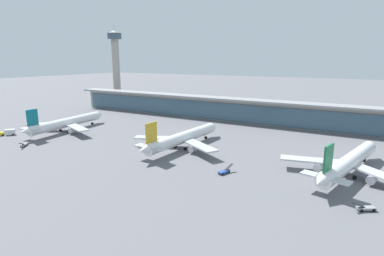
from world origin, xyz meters
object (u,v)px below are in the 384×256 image
object	(u,v)px
safety_cone_alpha	(44,139)
safety_cone_bravo	(32,137)
service_truck_by_tail_grey	(365,208)
service_truck_at_far_stand_blue	(225,171)
airliner_left_stand	(66,123)
airliner_centre_stand	(182,138)
control_tower	(116,61)
service_truck_under_wing_yellow	(8,132)
airliner_right_stand	(348,163)
service_truck_on_taxiway_grey	(24,145)

from	to	relation	value
safety_cone_alpha	safety_cone_bravo	xyz separation A→B (m)	(-9.99, -0.12, 0.00)
service_truck_by_tail_grey	service_truck_at_far_stand_blue	xyz separation A→B (m)	(-43.81, 6.41, 0.00)
airliner_left_stand	airliner_centre_stand	distance (m)	74.05
service_truck_by_tail_grey	safety_cone_alpha	xyz separation A→B (m)	(-141.65, 4.07, -0.49)
airliner_centre_stand	control_tower	world-z (taller)	control_tower
airliner_centre_stand	service_truck_under_wing_yellow	distance (m)	96.35
airliner_right_stand	control_tower	xyz separation A→B (m)	(-191.87, 91.12, 32.69)
airliner_right_stand	service_truck_on_taxiway_grey	size ratio (longest dim) A/B	9.16
safety_cone_alpha	airliner_right_stand	bearing A→B (deg)	9.02
airliner_left_stand	safety_cone_alpha	bearing A→B (deg)	-72.03
airliner_left_stand	safety_cone_alpha	xyz separation A→B (m)	(5.78, -17.81, -4.54)
airliner_centre_stand	control_tower	distance (m)	157.57
airliner_centre_stand	service_truck_on_taxiway_grey	bearing A→B (deg)	-152.44
service_truck_under_wing_yellow	service_truck_on_taxiway_grey	bearing A→B (deg)	-17.54
service_truck_by_tail_grey	safety_cone_bravo	xyz separation A→B (m)	(-151.64, 3.95, -0.49)
service_truck_by_tail_grey	safety_cone_bravo	size ratio (longest dim) A/B	9.19
airliner_left_stand	service_truck_under_wing_yellow	xyz separation A→B (m)	(-18.96, -21.46, -3.16)
airliner_left_stand	service_truck_at_far_stand_blue	distance (m)	104.84
airliner_centre_stand	service_truck_on_taxiway_grey	xyz separation A→B (m)	(-65.26, -34.06, -4.05)
safety_cone_alpha	control_tower	bearing A→B (deg)	116.54
airliner_left_stand	safety_cone_bravo	bearing A→B (deg)	-103.24
service_truck_by_tail_grey	airliner_left_stand	bearing A→B (deg)	171.56
airliner_centre_stand	airliner_right_stand	size ratio (longest dim) A/B	1.01
safety_cone_alpha	airliner_left_stand	bearing A→B (deg)	107.97
airliner_left_stand	service_truck_on_taxiway_grey	distance (m)	31.68
airliner_right_stand	safety_cone_bravo	size ratio (longest dim) A/B	81.88
service_truck_at_far_stand_blue	control_tower	world-z (taller)	control_tower
service_truck_by_tail_grey	control_tower	xyz separation A→B (m)	(-197.90, 116.71, 36.74)
airliner_left_stand	service_truck_under_wing_yellow	bearing A→B (deg)	-131.47
safety_cone_alpha	safety_cone_bravo	size ratio (longest dim) A/B	1.00
airliner_centre_stand	service_truck_at_far_stand_blue	distance (m)	35.64
service_truck_under_wing_yellow	safety_cone_bravo	distance (m)	15.22
airliner_right_stand	control_tower	size ratio (longest dim) A/B	0.83
safety_cone_bravo	service_truck_on_taxiway_grey	bearing A→B (deg)	-43.55
service_truck_by_tail_grey	service_truck_on_taxiway_grey	distance (m)	138.99
safety_cone_alpha	safety_cone_bravo	bearing A→B (deg)	-179.31
service_truck_on_taxiway_grey	control_tower	world-z (taller)	control_tower
service_truck_under_wing_yellow	safety_cone_bravo	size ratio (longest dim) A/B	10.14
service_truck_under_wing_yellow	service_truck_on_taxiway_grey	xyz separation A→B (m)	(27.65, -8.74, -0.88)
service_truck_by_tail_grey	service_truck_on_taxiway_grey	size ratio (longest dim) A/B	1.03
airliner_right_stand	service_truck_at_far_stand_blue	bearing A→B (deg)	-153.07
airliner_left_stand	service_truck_under_wing_yellow	size ratio (longest dim) A/B	8.16
service_truck_on_taxiway_grey	service_truck_by_tail_grey	bearing A→B (deg)	3.43
airliner_right_stand	service_truck_under_wing_yellow	xyz separation A→B (m)	(-160.35, -25.18, -3.16)
service_truck_at_far_stand_blue	control_tower	bearing A→B (deg)	144.40
airliner_left_stand	service_truck_at_far_stand_blue	xyz separation A→B (m)	(103.61, -15.47, -4.05)
service_truck_at_far_stand_blue	service_truck_by_tail_grey	bearing A→B (deg)	-8.32
service_truck_under_wing_yellow	safety_cone_alpha	world-z (taller)	service_truck_under_wing_yellow
service_truck_on_taxiway_grey	airliner_left_stand	bearing A→B (deg)	106.05
airliner_left_stand	service_truck_by_tail_grey	distance (m)	149.09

